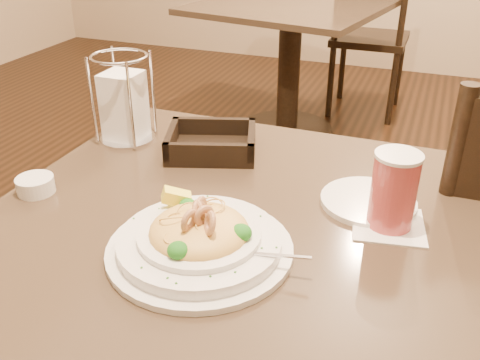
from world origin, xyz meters
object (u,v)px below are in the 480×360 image
(bread_basket, at_px, (211,144))
(butter_ramekin, at_px, (35,185))
(main_table, at_px, (236,324))
(dining_chair_far, at_px, (370,33))
(napkin_caddy, at_px, (124,104))
(side_plate, at_px, (368,201))
(pasta_bowl, at_px, (200,238))
(background_table, at_px, (290,47))
(drink_glass, at_px, (394,191))

(bread_basket, bearing_deg, butter_ramekin, -130.77)
(main_table, relative_size, dining_chair_far, 0.97)
(dining_chair_far, bearing_deg, main_table, 92.67)
(main_table, bearing_deg, napkin_caddy, 145.66)
(napkin_caddy, xyz_separation_m, butter_ramekin, (-0.03, -0.28, -0.07))
(dining_chair_far, xyz_separation_m, bread_basket, (-0.03, -2.23, 0.24))
(dining_chair_far, distance_m, side_plate, 2.36)
(dining_chair_far, xyz_separation_m, butter_ramekin, (-0.27, -2.51, 0.23))
(side_plate, distance_m, butter_ramekin, 0.63)
(side_plate, bearing_deg, dining_chair_far, 98.13)
(pasta_bowl, relative_size, bread_basket, 1.45)
(background_table, relative_size, bread_basket, 4.59)
(napkin_caddy, distance_m, butter_ramekin, 0.29)
(drink_glass, distance_m, bread_basket, 0.44)
(bread_basket, bearing_deg, dining_chair_far, 89.35)
(bread_basket, height_order, napkin_caddy, napkin_caddy)
(dining_chair_far, distance_m, butter_ramekin, 2.54)
(pasta_bowl, relative_size, butter_ramekin, 4.65)
(pasta_bowl, bearing_deg, butter_ramekin, 170.26)
(drink_glass, bearing_deg, bread_basket, 158.38)
(main_table, relative_size, side_plate, 5.14)
(main_table, relative_size, butter_ramekin, 12.65)
(main_table, xyz_separation_m, napkin_caddy, (-0.37, 0.25, 0.31))
(dining_chair_far, relative_size, drink_glass, 6.65)
(pasta_bowl, bearing_deg, side_plate, 47.36)
(dining_chair_far, relative_size, pasta_bowl, 2.81)
(butter_ramekin, bearing_deg, side_plate, 16.90)
(dining_chair_far, height_order, side_plate, dining_chair_far)
(background_table, bearing_deg, drink_glass, -69.40)
(background_table, height_order, butter_ramekin, butter_ramekin)
(pasta_bowl, relative_size, napkin_caddy, 1.65)
(main_table, distance_m, bread_basket, 0.39)
(bread_basket, xyz_separation_m, butter_ramekin, (-0.24, -0.28, -0.00))
(dining_chair_far, bearing_deg, drink_glass, 98.61)
(side_plate, xyz_separation_m, butter_ramekin, (-0.60, -0.18, 0.01))
(bread_basket, bearing_deg, main_table, -58.43)
(napkin_caddy, height_order, butter_ramekin, napkin_caddy)
(bread_basket, bearing_deg, napkin_caddy, -179.01)
(side_plate, bearing_deg, main_table, -142.24)
(drink_glass, distance_m, side_plate, 0.10)
(background_table, bearing_deg, dining_chair_far, 51.68)
(main_table, bearing_deg, bread_basket, 121.57)
(background_table, relative_size, napkin_caddy, 5.23)
(pasta_bowl, xyz_separation_m, bread_basket, (-0.13, 0.35, -0.01))
(main_table, bearing_deg, background_table, 103.37)
(main_table, relative_size, background_table, 0.86)
(napkin_caddy, height_order, side_plate, napkin_caddy)
(drink_glass, bearing_deg, dining_chair_far, 98.97)
(main_table, height_order, butter_ramekin, butter_ramekin)
(main_table, xyz_separation_m, background_table, (-0.48, 2.04, 0.00))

